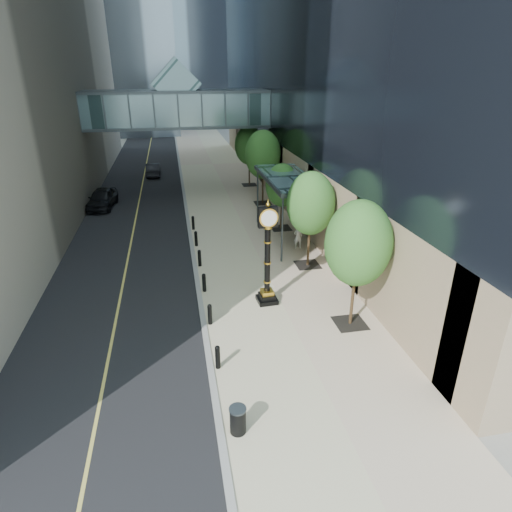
{
  "coord_description": "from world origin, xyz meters",
  "views": [
    {
      "loc": [
        -3.84,
        -12.58,
        10.78
      ],
      "look_at": [
        -0.33,
        5.42,
        2.72
      ],
      "focal_mm": 30.0,
      "sensor_mm": 36.0,
      "label": 1
    }
  ],
  "objects_px": {
    "car_near": "(102,198)",
    "car_far": "(153,169)",
    "trash_bin": "(238,421)",
    "pedestrian": "(298,237)",
    "street_clock": "(267,261)"
  },
  "relations": [
    {
      "from": "car_near",
      "to": "car_far",
      "type": "xyz_separation_m",
      "value": [
        3.9,
        11.2,
        -0.12
      ]
    },
    {
      "from": "trash_bin",
      "to": "car_near",
      "type": "relative_size",
      "value": 0.19
    },
    {
      "from": "trash_bin",
      "to": "pedestrian",
      "type": "distance_m",
      "value": 15.73
    },
    {
      "from": "pedestrian",
      "to": "car_far",
      "type": "bearing_deg",
      "value": -67.34
    },
    {
      "from": "street_clock",
      "to": "pedestrian",
      "type": "xyz_separation_m",
      "value": [
        3.47,
        6.45,
        -1.44
      ]
    },
    {
      "from": "pedestrian",
      "to": "car_near",
      "type": "bearing_deg",
      "value": -41.22
    },
    {
      "from": "trash_bin",
      "to": "car_far",
      "type": "distance_m",
      "value": 37.67
    },
    {
      "from": "street_clock",
      "to": "trash_bin",
      "type": "height_order",
      "value": "street_clock"
    },
    {
      "from": "street_clock",
      "to": "car_near",
      "type": "relative_size",
      "value": 1.1
    },
    {
      "from": "car_near",
      "to": "car_far",
      "type": "distance_m",
      "value": 11.86
    },
    {
      "from": "street_clock",
      "to": "trash_bin",
      "type": "relative_size",
      "value": 5.73
    },
    {
      "from": "street_clock",
      "to": "car_far",
      "type": "bearing_deg",
      "value": 98.78
    },
    {
      "from": "car_near",
      "to": "car_far",
      "type": "relative_size",
      "value": 1.14
    },
    {
      "from": "trash_bin",
      "to": "car_far",
      "type": "xyz_separation_m",
      "value": [
        -3.52,
        37.5,
        0.19
      ]
    },
    {
      "from": "car_far",
      "to": "trash_bin",
      "type": "bearing_deg",
      "value": 95.21
    }
  ]
}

